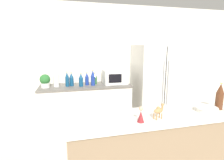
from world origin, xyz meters
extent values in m
cube|color=silver|center=(0.00, 2.73, 1.27)|extent=(8.00, 0.06, 2.55)
cube|color=white|center=(-0.50, 2.40, 0.43)|extent=(1.77, 0.60, 0.86)
cube|color=#66605B|center=(-0.50, 2.40, 0.88)|extent=(1.80, 0.63, 0.03)
cube|color=silver|center=(1.04, 2.33, 0.85)|extent=(0.96, 0.70, 1.70)
cube|color=black|center=(1.04, 1.98, 0.85)|extent=(0.01, 0.01, 1.63)
cylinder|color=#B2B5BA|center=(0.99, 1.96, 0.93)|extent=(0.02, 0.02, 0.93)
cylinder|color=#B2B5BA|center=(1.09, 1.96, 0.93)|extent=(0.02, 0.02, 0.93)
cube|color=#8C7256|center=(0.10, 0.54, 0.45)|extent=(1.92, 0.49, 0.90)
cube|color=silver|center=(0.10, 0.54, 0.92)|extent=(1.96, 0.53, 0.03)
cylinder|color=silver|center=(-1.26, 2.37, 0.94)|extent=(0.16, 0.16, 0.09)
sphere|color=#2D7033|center=(-1.26, 2.37, 1.06)|extent=(0.19, 0.19, 0.19)
cylinder|color=white|center=(-1.06, 2.40, 1.01)|extent=(0.10, 0.10, 0.23)
cube|color=white|center=(0.12, 2.42, 1.04)|extent=(0.48, 0.36, 0.28)
cube|color=black|center=(0.07, 2.24, 1.04)|extent=(0.26, 0.01, 0.17)
cylinder|color=navy|center=(-0.36, 2.34, 0.99)|extent=(0.08, 0.08, 0.19)
cone|color=navy|center=(-0.36, 2.34, 1.14)|extent=(0.08, 0.08, 0.11)
cylinder|color=gold|center=(-0.36, 2.34, 1.20)|extent=(0.03, 0.03, 0.01)
cylinder|color=#2D6033|center=(-0.30, 2.46, 0.97)|extent=(0.08, 0.08, 0.15)
cone|color=#2D6033|center=(-0.30, 2.46, 1.09)|extent=(0.08, 0.08, 0.08)
cylinder|color=gold|center=(-0.30, 2.46, 1.13)|extent=(0.03, 0.03, 0.01)
cylinder|color=navy|center=(-0.47, 2.40, 0.98)|extent=(0.07, 0.07, 0.16)
cone|color=navy|center=(-0.47, 2.40, 1.10)|extent=(0.07, 0.07, 0.09)
cylinder|color=gold|center=(-0.47, 2.40, 1.15)|extent=(0.03, 0.03, 0.01)
cylinder|color=navy|center=(-0.77, 2.41, 0.98)|extent=(0.08, 0.08, 0.16)
cone|color=navy|center=(-0.77, 2.41, 1.11)|extent=(0.08, 0.08, 0.09)
cylinder|color=gold|center=(-0.77, 2.41, 1.16)|extent=(0.03, 0.03, 0.01)
cylinder|color=navy|center=(-0.86, 2.37, 0.99)|extent=(0.07, 0.07, 0.18)
cone|color=navy|center=(-0.86, 2.37, 1.13)|extent=(0.07, 0.07, 0.10)
cylinder|color=gold|center=(-0.86, 2.37, 1.18)|extent=(0.03, 0.03, 0.01)
cylinder|color=navy|center=(-0.60, 2.30, 0.98)|extent=(0.08, 0.08, 0.16)
cone|color=navy|center=(-0.60, 2.30, 1.11)|extent=(0.08, 0.08, 0.09)
cylinder|color=gold|center=(-0.60, 2.30, 1.16)|extent=(0.03, 0.03, 0.01)
cylinder|color=#562D19|center=(0.88, 0.53, 1.03)|extent=(0.09, 0.09, 0.20)
cone|color=#562D19|center=(0.88, 0.53, 1.19)|extent=(0.08, 0.08, 0.11)
cylinder|color=gold|center=(0.88, 0.53, 1.25)|extent=(0.03, 0.03, 0.01)
cylinder|color=white|center=(0.68, 0.49, 0.96)|extent=(0.22, 0.22, 0.05)
torus|color=white|center=(0.68, 0.49, 0.98)|extent=(0.24, 0.24, 0.02)
ellipsoid|color=#A87F4C|center=(0.04, 0.44, 1.02)|extent=(0.12, 0.08, 0.06)
sphere|color=#A87F4C|center=(0.04, 0.44, 1.05)|extent=(0.04, 0.04, 0.04)
cylinder|color=#A87F4C|center=(0.10, 0.45, 1.05)|extent=(0.02, 0.02, 0.05)
sphere|color=#A87F4C|center=(0.10, 0.45, 1.08)|extent=(0.03, 0.03, 0.03)
cylinder|color=#A87F4C|center=(0.07, 0.47, 0.96)|extent=(0.01, 0.01, 0.06)
cylinder|color=#A87F4C|center=(0.08, 0.43, 0.96)|extent=(0.01, 0.01, 0.06)
cylinder|color=#A87F4C|center=(0.00, 0.45, 0.96)|extent=(0.01, 0.01, 0.06)
cylinder|color=#A87F4C|center=(0.01, 0.41, 0.96)|extent=(0.01, 0.01, 0.06)
cone|color=maroon|center=(-0.16, 0.41, 0.99)|extent=(0.07, 0.07, 0.12)
sphere|color=tan|center=(-0.16, 0.41, 1.07)|extent=(0.04, 0.04, 0.04)
camera|label=1|loc=(-0.82, -1.07, 1.66)|focal=28.00mm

